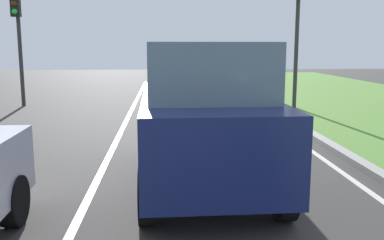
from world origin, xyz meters
name	(u,v)px	position (x,y,z in m)	size (l,w,h in m)	color
ground_plane	(148,130)	(0.00, 14.00, 0.00)	(60.00, 60.00, 0.00)	#383533
lane_line_center	(122,130)	(-0.70, 14.00, 0.00)	(0.12, 32.00, 0.01)	silver
lane_line_right_edge	(280,128)	(3.60, 14.00, 0.00)	(0.12, 32.00, 0.01)	silver
curb_right	(298,126)	(4.10, 14.00, 0.06)	(0.24, 48.00, 0.12)	#9E9B93
car_suv_ahead	(204,114)	(1.06, 9.29, 1.17)	(2.04, 4.53, 2.28)	navy
traffic_light_near_right	(299,12)	(5.07, 17.46, 3.37)	(0.32, 0.50, 5.03)	#2D2D2D
traffic_light_overhead_left	(17,24)	(-4.82, 18.92, 3.00)	(0.32, 0.50, 4.50)	#2D2D2D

